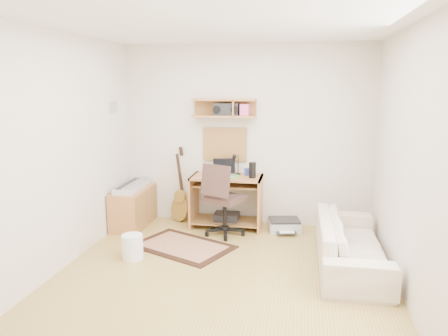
% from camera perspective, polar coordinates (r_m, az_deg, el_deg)
% --- Properties ---
extents(floor, '(3.60, 4.00, 0.01)m').
position_cam_1_polar(floor, '(4.65, -0.47, -14.84)').
color(floor, '#AD8D48').
rests_on(floor, ground).
extents(ceiling, '(3.60, 4.00, 0.01)m').
position_cam_1_polar(ceiling, '(4.22, -0.52, 18.95)').
color(ceiling, white).
rests_on(ceiling, ground).
extents(back_wall, '(3.60, 0.01, 2.60)m').
position_cam_1_polar(back_wall, '(6.20, 2.92, 4.35)').
color(back_wall, beige).
rests_on(back_wall, ground).
extents(left_wall, '(0.01, 4.00, 2.60)m').
position_cam_1_polar(left_wall, '(4.90, -21.72, 1.77)').
color(left_wall, beige).
rests_on(left_wall, ground).
extents(right_wall, '(0.01, 4.00, 2.60)m').
position_cam_1_polar(right_wall, '(4.30, 23.88, 0.39)').
color(right_wall, beige).
rests_on(right_wall, ground).
extents(wall_shelf, '(0.90, 0.25, 0.26)m').
position_cam_1_polar(wall_shelf, '(6.09, -0.03, 8.01)').
color(wall_shelf, '#B67540').
rests_on(wall_shelf, back_wall).
extents(cork_board, '(0.64, 0.03, 0.49)m').
position_cam_1_polar(cork_board, '(6.24, 0.14, 3.20)').
color(cork_board, '#A87654').
rests_on(cork_board, back_wall).
extents(wall_photo, '(0.02, 0.20, 0.15)m').
position_cam_1_polar(wall_photo, '(6.17, -14.53, 7.89)').
color(wall_photo, '#4C8CBF').
rests_on(wall_photo, left_wall).
extents(desk, '(1.00, 0.55, 0.75)m').
position_cam_1_polar(desk, '(6.15, 0.35, -4.50)').
color(desk, '#B67540').
rests_on(desk, floor).
extents(laptop, '(0.36, 0.36, 0.24)m').
position_cam_1_polar(laptop, '(6.02, -0.01, 0.01)').
color(laptop, silver).
rests_on(laptop, desk).
extents(speaker, '(0.10, 0.10, 0.22)m').
position_cam_1_polar(speaker, '(5.93, 3.82, -0.27)').
color(speaker, black).
rests_on(speaker, desk).
extents(desk_lamp, '(0.10, 0.10, 0.29)m').
position_cam_1_polar(desk_lamp, '(6.14, 1.90, 0.48)').
color(desk_lamp, black).
rests_on(desk_lamp, desk).
extents(pencil_cup, '(0.07, 0.07, 0.10)m').
position_cam_1_polar(pencil_cup, '(6.10, 3.06, -0.50)').
color(pencil_cup, '#313D93').
rests_on(pencil_cup, desk).
extents(boombox, '(0.35, 0.16, 0.18)m').
position_cam_1_polar(boombox, '(6.08, 0.34, 7.82)').
color(boombox, black).
rests_on(boombox, wall_shelf).
extents(rug, '(1.42, 1.23, 0.02)m').
position_cam_1_polar(rug, '(5.54, -5.51, -10.34)').
color(rug, tan).
rests_on(rug, floor).
extents(task_chair, '(0.68, 0.68, 1.02)m').
position_cam_1_polar(task_chair, '(5.80, 0.09, -4.11)').
color(task_chair, '#392622').
rests_on(task_chair, floor).
extents(cabinet, '(0.40, 0.90, 0.55)m').
position_cam_1_polar(cabinet, '(6.37, -12.00, -5.11)').
color(cabinet, '#B67540').
rests_on(cabinet, floor).
extents(music_keyboard, '(0.26, 0.84, 0.07)m').
position_cam_1_polar(music_keyboard, '(6.29, -12.12, -2.39)').
color(music_keyboard, '#B2B5BA').
rests_on(music_keyboard, cabinet).
extents(guitar, '(0.35, 0.29, 1.12)m').
position_cam_1_polar(guitar, '(6.39, -5.94, -2.23)').
color(guitar, olive).
rests_on(guitar, floor).
extents(waste_basket, '(0.31, 0.31, 0.30)m').
position_cam_1_polar(waste_basket, '(5.22, -12.11, -10.26)').
color(waste_basket, white).
rests_on(waste_basket, floor).
extents(printer, '(0.49, 0.41, 0.16)m').
position_cam_1_polar(printer, '(6.11, 8.04, -7.55)').
color(printer, '#A5A8AA').
rests_on(printer, floor).
extents(sofa, '(0.53, 1.82, 0.71)m').
position_cam_1_polar(sofa, '(5.08, 16.61, -8.59)').
color(sofa, beige).
rests_on(sofa, floor).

